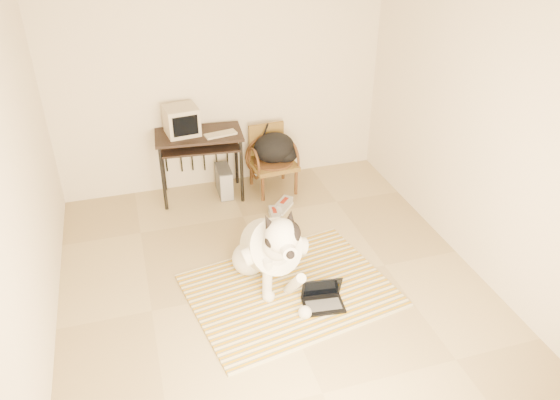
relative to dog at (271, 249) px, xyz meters
name	(u,v)px	position (x,y,z in m)	size (l,w,h in m)	color
floor	(275,287)	(0.01, -0.09, -0.39)	(4.50, 4.50, 0.00)	tan
wall_back	(221,80)	(0.01, 2.16, 0.96)	(4.50, 4.50, 0.00)	beige
wall_front	(399,357)	(0.01, -2.34, 0.96)	(4.50, 4.50, 0.00)	beige
wall_left	(18,197)	(-1.99, -0.09, 0.96)	(4.50, 4.50, 0.00)	beige
wall_right	(480,134)	(2.01, -0.09, 0.96)	(4.50, 4.50, 0.00)	beige
rug	(290,290)	(0.13, -0.19, -0.38)	(2.06, 1.71, 0.02)	#BB7D0D
dog	(271,249)	(0.00, 0.00, 0.00)	(0.66, 1.36, 0.99)	silver
laptop	(323,298)	(0.36, -0.47, -0.31)	(0.40, 0.31, 0.26)	black
computer_desk	(200,143)	(-0.34, 1.83, 0.33)	(1.05, 0.64, 0.84)	black
crt_monitor	(182,121)	(-0.52, 1.89, 0.61)	(0.40, 0.39, 0.33)	tan
desk_keyboard	(221,134)	(-0.11, 1.72, 0.46)	(0.37, 0.14, 0.02)	tan
pc_tower	(224,181)	(-0.09, 1.80, -0.21)	(0.17, 0.39, 0.36)	#4A4A4D
rattan_chair	(272,159)	(0.53, 1.80, 0.01)	(0.57, 0.55, 0.80)	olive
backpack	(276,149)	(0.58, 1.78, 0.15)	(0.54, 0.42, 0.38)	black
sneaker_left	(275,215)	(0.36, 1.10, -0.35)	(0.14, 0.29, 0.10)	white
sneaker_right	(283,205)	(0.51, 1.25, -0.34)	(0.30, 0.31, 0.11)	white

